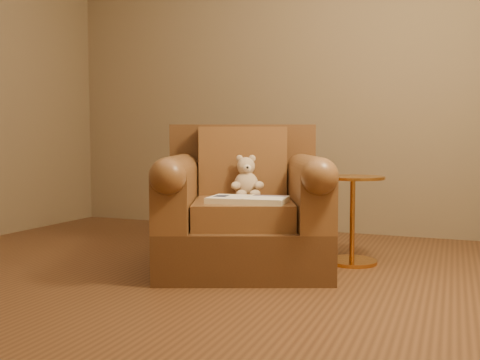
% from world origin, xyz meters
% --- Properties ---
extents(floor, '(4.00, 4.00, 0.00)m').
position_xyz_m(floor, '(0.00, 0.00, 0.00)').
color(floor, brown).
rests_on(floor, ground).
extents(armchair, '(1.28, 1.25, 0.90)m').
position_xyz_m(armchair, '(0.30, 0.51, 0.35)').
color(armchair, '#51331B').
rests_on(armchair, floor).
extents(teddy_bear, '(0.20, 0.23, 0.27)m').
position_xyz_m(teddy_bear, '(0.29, 0.60, 0.53)').
color(teddy_bear, tan).
rests_on(teddy_bear, armchair).
extents(guidebook, '(0.47, 0.32, 0.04)m').
position_xyz_m(guidebook, '(0.42, 0.28, 0.45)').
color(guidebook, beige).
rests_on(guidebook, armchair).
extents(side_table, '(0.40, 0.40, 0.56)m').
position_xyz_m(side_table, '(0.92, 0.84, 0.30)').
color(side_table, '#D08A39').
rests_on(side_table, floor).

